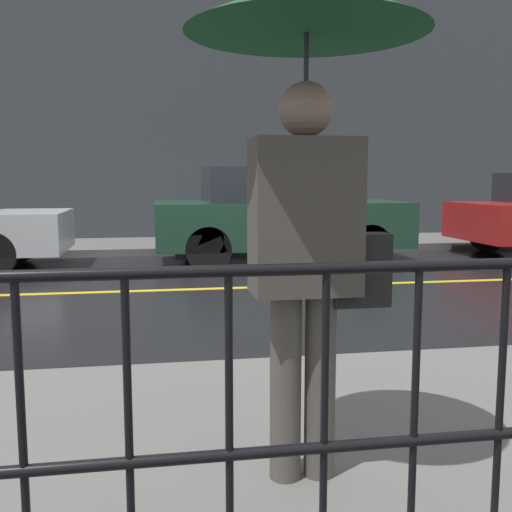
# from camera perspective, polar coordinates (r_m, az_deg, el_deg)

# --- Properties ---
(ground_plane) EXTENTS (80.00, 80.00, 0.00)m
(ground_plane) POSITION_cam_1_polar(r_m,az_deg,el_deg) (7.57, -4.80, -3.16)
(ground_plane) COLOR black
(sidewalk_near) EXTENTS (28.00, 2.60, 0.13)m
(sidewalk_near) POSITION_cam_1_polar(r_m,az_deg,el_deg) (3.07, 3.28, -17.98)
(sidewalk_near) COLOR #60605E
(sidewalk_near) RESTS_ON ground_plane
(sidewalk_far) EXTENTS (28.00, 2.20, 0.13)m
(sidewalk_far) POSITION_cam_1_polar(r_m,az_deg,el_deg) (12.02, -6.67, 1.04)
(sidewalk_far) COLOR #60605E
(sidewalk_far) RESTS_ON ground_plane
(lane_marking) EXTENTS (25.20, 0.12, 0.01)m
(lane_marking) POSITION_cam_1_polar(r_m,az_deg,el_deg) (7.57, -4.80, -3.13)
(lane_marking) COLOR gold
(lane_marking) RESTS_ON ground_plane
(building_storefront) EXTENTS (28.00, 0.30, 6.20)m
(building_storefront) POSITION_cam_1_polar(r_m,az_deg,el_deg) (13.31, -7.18, 14.73)
(building_storefront) COLOR #383D42
(building_storefront) RESTS_ON ground_plane
(railing_foreground) EXTENTS (12.00, 0.04, 1.01)m
(railing_foreground) POSITION_cam_1_polar(r_m,az_deg,el_deg) (1.87, 10.87, -12.30)
(railing_foreground) COLOR black
(railing_foreground) RESTS_ON sidewalk_near
(pedestrian) EXTENTS (0.95, 0.95, 2.02)m
(pedestrian) POSITION_cam_1_polar(r_m,az_deg,el_deg) (2.42, 4.93, 14.73)
(pedestrian) COLOR #4C4742
(pedestrian) RESTS_ON sidewalk_near
(car_dark_green) EXTENTS (4.04, 1.92, 1.56)m
(car_dark_green) POSITION_cam_1_polar(r_m,az_deg,el_deg) (9.87, 1.97, 3.97)
(car_dark_green) COLOR #193828
(car_dark_green) RESTS_ON ground_plane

